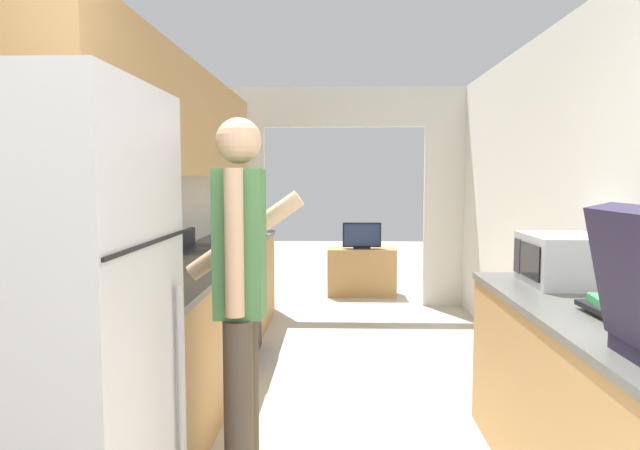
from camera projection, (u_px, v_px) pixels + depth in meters
name	position (u px, v px, depth m)	size (l,w,h in m)	color
wall_left	(146.00, 168.00, 3.66)	(0.38, 7.86, 2.50)	silver
wall_right	(603.00, 220.00, 3.15)	(0.06, 7.86, 2.50)	silver
wall_far_with_doorway	(344.00, 179.00, 6.52)	(3.13, 0.06, 2.50)	silver
counter_left	(202.00, 318.00, 4.17)	(0.62, 4.04, 0.91)	#B2844C
counter_right	(606.00, 422.00, 2.41)	(0.62, 2.22, 0.91)	#B2844C
refrigerator	(45.00, 364.00, 1.83)	(0.73, 0.77, 1.78)	#B7B7BC
range_oven	(217.00, 303.00, 4.65)	(0.66, 0.80, 1.05)	black
person	(241.00, 299.00, 2.53)	(0.55, 0.37, 1.74)	#4C4238
microwave	(564.00, 260.00, 3.07)	(0.40, 0.49, 0.27)	#B7B7BC
book_stack	(618.00, 307.00, 2.38)	(0.24, 0.31, 0.07)	gold
tv_cabinet	(361.00, 271.00, 7.18)	(0.85, 0.42, 0.59)	#B2844C
television	(362.00, 236.00, 7.09)	(0.48, 0.16, 0.33)	black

